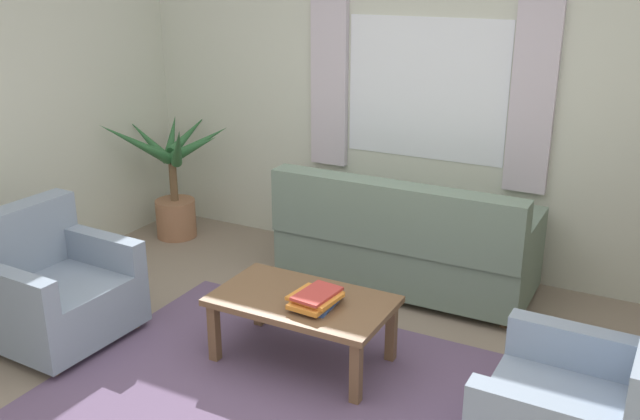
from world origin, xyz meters
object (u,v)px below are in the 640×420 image
(couch, at_px, (404,245))
(potted_plant, at_px, (173,181))
(armchair_left, at_px, (51,288))
(book_stack_on_table, at_px, (316,299))
(coffee_table, at_px, (303,306))

(couch, bearing_deg, potted_plant, -1.78)
(armchair_left, relative_size, book_stack_on_table, 2.53)
(couch, height_order, coffee_table, couch)
(coffee_table, xyz_separation_m, book_stack_on_table, (0.12, -0.06, 0.10))
(armchair_left, height_order, potted_plant, potted_plant)
(armchair_left, distance_m, book_stack_on_table, 1.81)
(couch, xyz_separation_m, armchair_left, (-1.79, -1.77, -0.01))
(armchair_left, xyz_separation_m, potted_plant, (-0.46, 1.84, 0.17))
(coffee_table, height_order, book_stack_on_table, book_stack_on_table)
(coffee_table, distance_m, potted_plant, 2.48)
(book_stack_on_table, height_order, potted_plant, potted_plant)
(potted_plant, bearing_deg, coffee_table, -32.74)
(couch, height_order, potted_plant, potted_plant)
(book_stack_on_table, xyz_separation_m, potted_plant, (-2.20, 1.39, 0.04))
(coffee_table, xyz_separation_m, potted_plant, (-2.08, 1.34, 0.15))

